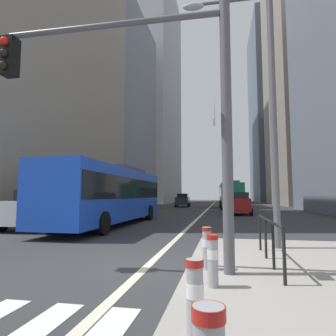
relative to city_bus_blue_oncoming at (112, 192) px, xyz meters
name	(u,v)px	position (x,y,z in m)	size (l,w,h in m)	color
ground_plane	(203,214)	(4.37, 11.06, -1.84)	(160.00, 160.00, 0.00)	#303033
lane_centre_line	(208,209)	(4.37, 21.06, -1.83)	(0.20, 80.00, 0.01)	beige
office_tower_left_near	(13,23)	(-11.63, 5.66, 14.89)	(13.76, 19.76, 33.45)	gray
office_tower_left_mid	(107,110)	(-11.63, 26.93, 13.40)	(11.66, 18.23, 30.48)	slate
office_tower_left_far	(147,94)	(-11.63, 51.80, 24.85)	(13.39, 25.54, 53.38)	#9E9EA3
office_tower_right_mid	(305,61)	(21.37, 38.94, 24.26)	(11.87, 21.17, 52.20)	gray
office_tower_right_far	(277,112)	(21.37, 66.53, 22.71)	(13.05, 23.72, 49.10)	slate
city_bus_blue_oncoming	(112,192)	(0.00, 0.00, 0.00)	(2.77, 12.15, 3.40)	blue
sedan_white_oncoming	(40,209)	(-2.98, -2.21, -0.85)	(2.15, 4.35, 1.94)	silver
city_bus_red_receding	(230,194)	(7.18, 22.24, 0.00)	(2.93, 10.75, 3.40)	#198456
car_oncoming_mid	(183,200)	(0.47, 26.72, -0.85)	(2.20, 4.51, 1.94)	#232838
car_receding_near	(240,203)	(7.63, 10.70, -0.85)	(2.17, 4.07, 1.94)	maroon
car_receding_far	(229,200)	(7.17, 31.94, -0.85)	(2.09, 4.14, 1.94)	gold
traffic_signal_gantry	(143,85)	(4.48, -9.70, 2.24)	(5.42, 0.65, 6.00)	#515156
street_lamp_post	(272,78)	(7.71, -6.57, 3.45)	(5.50, 0.32, 8.00)	#56565B
bollard_left	(195,295)	(5.83, -12.46, -1.22)	(0.20, 0.20, 0.85)	#99999E
bollard_right	(213,258)	(5.96, -10.57, -1.21)	(0.20, 0.20, 0.86)	#99999E
bollard_back	(207,246)	(5.80, -9.42, -1.21)	(0.20, 0.20, 0.86)	#99999E
pedestrian_railing	(269,232)	(7.17, -8.64, -0.99)	(0.06, 3.30, 0.98)	black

